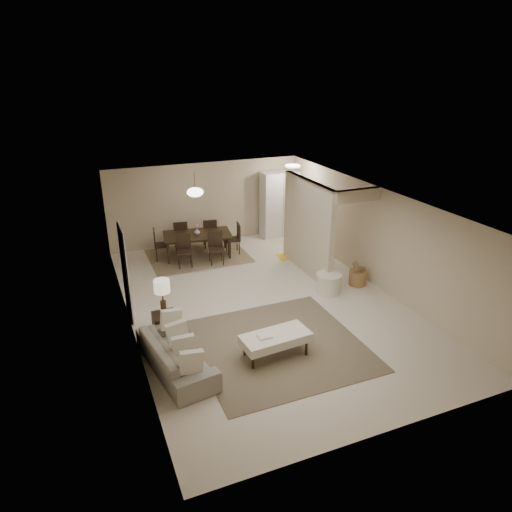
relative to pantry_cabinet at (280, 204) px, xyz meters
name	(u,v)px	position (x,y,z in m)	size (l,w,h in m)	color
floor	(263,303)	(-2.35, -4.15, -1.05)	(9.00, 9.00, 0.00)	beige
ceiling	(263,200)	(-2.35, -4.15, 1.45)	(9.00, 9.00, 0.00)	white
back_wall	(206,203)	(-2.35, 0.35, 0.20)	(6.00, 6.00, 0.00)	#C5B395
left_wall	(126,275)	(-5.35, -4.15, 0.20)	(9.00, 9.00, 0.00)	#C5B395
right_wall	(374,236)	(0.65, -4.15, 0.20)	(9.00, 9.00, 0.00)	#C5B395
partition	(307,227)	(-0.55, -2.90, 0.20)	(0.15, 2.50, 2.50)	#C5B395
doorway	(125,273)	(-5.32, -3.55, -0.03)	(0.04, 0.90, 2.04)	black
pantry_cabinet	(280,204)	(0.00, 0.00, 0.00)	(1.20, 0.55, 2.10)	white
flush_light	(293,166)	(-0.05, -0.95, 1.41)	(0.44, 0.44, 0.05)	white
living_rug	(278,345)	(-2.76, -5.91, -1.04)	(3.20, 3.20, 0.01)	brown
sofa	(176,355)	(-4.80, -5.91, -0.75)	(0.81, 2.08, 0.61)	gray
ottoman_bench	(276,339)	(-2.96, -6.21, -0.67)	(1.36, 0.71, 0.47)	#EEE6CF
side_table	(165,325)	(-4.75, -4.70, -0.80)	(0.46, 0.46, 0.50)	black
table_lamp	(162,289)	(-4.75, -4.70, 0.01)	(0.32, 0.32, 0.76)	#482F1E
round_pouf	(328,283)	(-0.64, -4.25, -0.81)	(0.61, 0.61, 0.48)	#EEE6CF
wicker_basket	(358,278)	(0.27, -4.15, -0.86)	(0.44, 0.44, 0.38)	olive
dining_rug	(198,256)	(-2.97, -0.78, -1.04)	(2.80, 2.10, 0.01)	#847452
dining_table	(198,245)	(-2.97, -0.78, -0.71)	(1.93, 1.07, 0.68)	black
dining_chairs	(198,241)	(-2.97, -0.78, -0.59)	(2.50, 1.96, 0.92)	black
vase	(197,232)	(-2.97, -0.78, -0.29)	(0.17, 0.17, 0.17)	silver
yellow_mat	(292,256)	(-0.43, -1.84, -1.04)	(0.85, 0.52, 0.01)	yellow
pendant_light	(195,192)	(-2.97, -0.78, 0.87)	(0.46, 0.46, 0.71)	#482F1E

